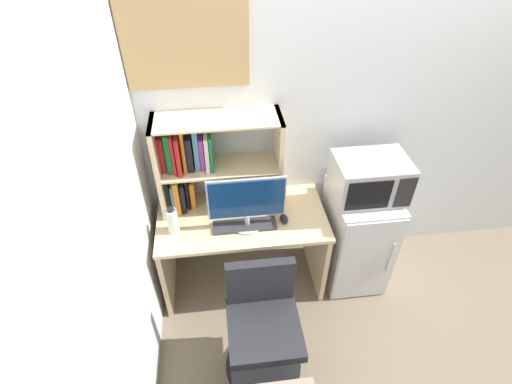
{
  "coord_description": "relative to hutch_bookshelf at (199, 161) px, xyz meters",
  "views": [
    {
      "loc": [
        -1.08,
        -2.36,
        2.69
      ],
      "look_at": [
        -0.83,
        -0.35,
        0.99
      ],
      "focal_mm": 27.2,
      "sensor_mm": 36.0,
      "label": 1
    }
  ],
  "objects": [
    {
      "name": "wall_back",
      "position": [
        1.61,
        0.15,
        0.17
      ],
      "size": [
        6.4,
        0.04,
        2.6
      ],
      "primitive_type": "cube",
      "color": "silver",
      "rests_on": "ground_plane"
    },
    {
      "name": "wall_left",
      "position": [
        -0.41,
        -1.47,
        0.17
      ],
      "size": [
        0.04,
        4.4,
        2.6
      ],
      "primitive_type": "cube",
      "color": "silver",
      "rests_on": "ground_plane"
    },
    {
      "name": "desk",
      "position": [
        0.27,
        -0.18,
        -0.61
      ],
      "size": [
        1.23,
        0.63,
        0.74
      ],
      "color": "beige",
      "rests_on": "ground_plane"
    },
    {
      "name": "hutch_bookshelf",
      "position": [
        0.0,
        0.0,
        0.0
      ],
      "size": [
        0.86,
        0.29,
        0.72
      ],
      "color": "beige",
      "rests_on": "desk"
    },
    {
      "name": "monitor",
      "position": [
        0.3,
        -0.27,
        -0.16
      ],
      "size": [
        0.53,
        0.21,
        0.41
      ],
      "color": "#B7B7BC",
      "rests_on": "desk"
    },
    {
      "name": "keyboard",
      "position": [
        0.28,
        -0.29,
        -0.38
      ],
      "size": [
        0.45,
        0.13,
        0.02
      ],
      "primitive_type": "cube",
      "color": "#333338",
      "rests_on": "desk"
    },
    {
      "name": "computer_mouse",
      "position": [
        0.57,
        -0.26,
        -0.37
      ],
      "size": [
        0.06,
        0.1,
        0.03
      ],
      "primitive_type": "ellipsoid",
      "color": "black",
      "rests_on": "desk"
    },
    {
      "name": "water_bottle",
      "position": [
        -0.21,
        -0.27,
        -0.29
      ],
      "size": [
        0.08,
        0.08,
        0.21
      ],
      "color": "silver",
      "rests_on": "desk"
    },
    {
      "name": "mini_fridge",
      "position": [
        1.18,
        -0.2,
        -0.69
      ],
      "size": [
        0.46,
        0.56,
        0.87
      ],
      "color": "silver",
      "rests_on": "ground_plane"
    },
    {
      "name": "microwave",
      "position": [
        1.18,
        -0.2,
        -0.11
      ],
      "size": [
        0.51,
        0.37,
        0.3
      ],
      "color": "#ADADB2",
      "rests_on": "mini_fridge"
    },
    {
      "name": "desk_chair",
      "position": [
        0.33,
        -0.89,
        -0.73
      ],
      "size": [
        0.52,
        0.52,
        0.87
      ],
      "color": "black",
      "rests_on": "ground_plane"
    },
    {
      "name": "wall_corkboard",
      "position": [
        -0.01,
        0.12,
        0.77
      ],
      "size": [
        0.75,
        0.02,
        0.55
      ],
      "primitive_type": "cube",
      "color": "tan"
    }
  ]
}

